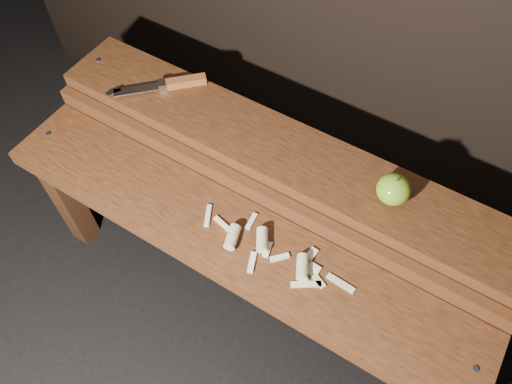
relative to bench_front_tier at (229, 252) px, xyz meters
The scene contains 6 objects.
ground 0.36m from the bench_front_tier, 90.00° to the left, with size 60.00×60.00×0.00m, color black.
bench_front_tier is the anchor object (origin of this frame).
bench_rear_tier 0.23m from the bench_front_tier, 90.00° to the left, with size 1.20×0.21×0.50m.
apple 0.40m from the bench_front_tier, 40.34° to the left, with size 0.07×0.07×0.08m.
knife 0.45m from the bench_front_tier, 142.01° to the left, with size 0.19×0.19×0.02m.
apple_scraps 0.13m from the bench_front_tier, 10.94° to the left, with size 0.38×0.13×0.03m.
Camera 1 is at (0.34, -0.49, 1.40)m, focal length 35.00 mm.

